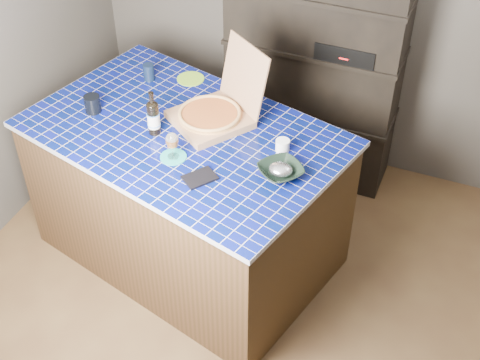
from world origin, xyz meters
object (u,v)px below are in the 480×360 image
at_px(pizza_box, 214,112).
at_px(mead_bottle, 153,117).
at_px(bowl, 281,171).
at_px(wine_glass, 172,141).
at_px(dvd_case, 200,178).
at_px(kitchen_island, 188,195).

xyz_separation_m(pizza_box, mead_bottle, (-0.27, -0.24, 0.05)).
bearing_deg(bowl, wine_glass, -171.94).
bearing_deg(wine_glass, pizza_box, 80.58).
xyz_separation_m(wine_glass, dvd_case, (0.21, -0.11, -0.11)).
distance_m(kitchen_island, pizza_box, 0.60).
bearing_deg(bowl, mead_bottle, 174.40).
bearing_deg(dvd_case, pizza_box, 141.63).
xyz_separation_m(kitchen_island, dvd_case, (0.27, -0.35, 0.51)).
height_order(kitchen_island, wine_glass, wine_glass).
distance_m(kitchen_island, mead_bottle, 0.63).
relative_size(kitchen_island, bowl, 8.96).
bearing_deg(dvd_case, mead_bottle, -177.65).
distance_m(kitchen_island, dvd_case, 0.67).
bearing_deg(dvd_case, wine_glass, -171.41).
distance_m(dvd_case, bowl, 0.43).
bearing_deg(mead_bottle, kitchen_island, 26.41).
distance_m(wine_glass, bowl, 0.61).
bearing_deg(kitchen_island, bowl, 1.74).
bearing_deg(wine_glass, bowl, 8.06).
xyz_separation_m(dvd_case, bowl, (0.39, 0.19, 0.02)).
relative_size(kitchen_island, dvd_case, 12.07).
height_order(pizza_box, wine_glass, pizza_box).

